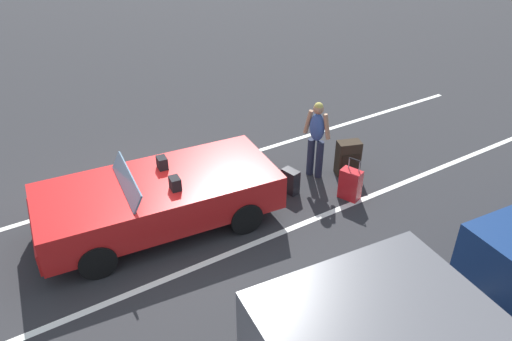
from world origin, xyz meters
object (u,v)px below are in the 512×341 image
convertible_car (148,201)px  suitcase_large_black (348,158)px  suitcase_small_carryon (290,181)px  traveler_person (317,136)px  suitcase_medium_bright (350,184)px

convertible_car → suitcase_large_black: 4.22m
convertible_car → suitcase_large_black: convertible_car is taller
convertible_car → suitcase_large_black: bearing=-180.0°
suitcase_small_carryon → traveler_person: 1.07m
suitcase_large_black → traveler_person: size_ratio=0.45×
suitcase_medium_bright → convertible_car: bearing=-38.2°
suitcase_small_carryon → traveler_person: size_ratio=0.30×
convertible_car → suitcase_large_black: (-4.19, 0.43, -0.22)m
convertible_car → suitcase_medium_bright: 3.82m
suitcase_large_black → suitcase_small_carryon: suitcase_large_black is taller
suitcase_large_black → suitcase_small_carryon: size_ratio=1.48×
suitcase_medium_bright → suitcase_small_carryon: suitcase_medium_bright is taller
convertible_car → suitcase_small_carryon: (-2.77, 0.38, -0.34)m
suitcase_large_black → suitcase_small_carryon: 1.43m
suitcase_large_black → suitcase_small_carryon: bearing=-72.7°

